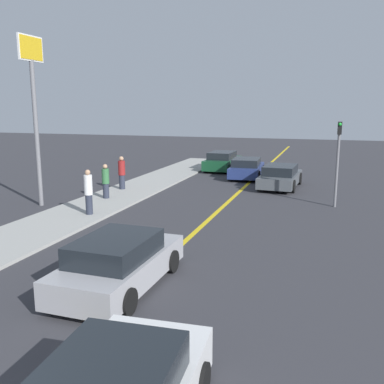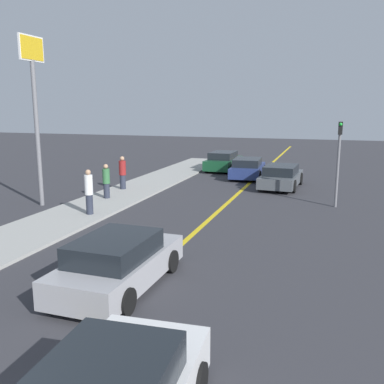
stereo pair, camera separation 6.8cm
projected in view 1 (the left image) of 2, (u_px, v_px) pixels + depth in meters
road_center_line at (231, 199)px, 20.91m from camera, size 0.20×60.00×0.01m
sidewalk_left at (116, 197)px, 21.07m from camera, size 2.96×32.84×0.10m
car_ahead_center at (119, 263)px, 10.56m from camera, size 2.00×4.21×1.33m
car_far_distant at (280, 177)px, 23.77m from camera, size 2.16×4.39×1.27m
car_parked_left_lot at (247, 168)px, 27.07m from camera, size 2.14×4.27×1.25m
car_oncoming_far at (222, 161)px, 30.30m from camera, size 2.01×4.31×1.33m
pedestrian_mid_group at (89, 192)px, 17.35m from camera, size 0.33×0.33×1.84m
pedestrian_far_standing at (106, 181)px, 20.47m from camera, size 0.35×0.35×1.65m
pedestrian_by_sign at (122, 173)px, 22.77m from camera, size 0.37×0.37×1.76m
traffic_light at (338, 155)px, 18.78m from camera, size 0.18×0.40×3.80m
roadside_sign at (33, 89)px, 18.55m from camera, size 0.20×1.55×7.42m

